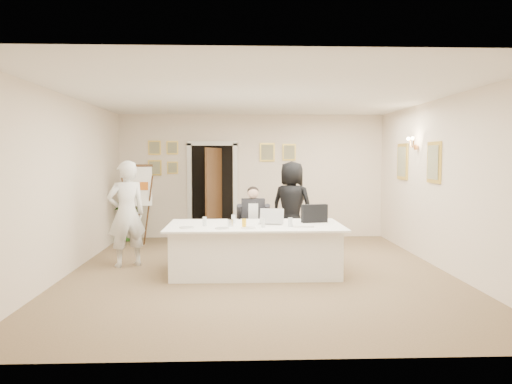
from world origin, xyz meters
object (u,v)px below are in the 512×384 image
object	(u,v)px
seated_man	(253,223)
paper_stack	(303,226)
conference_table	(255,248)
laptop_bag	(314,213)
flip_chart	(138,209)
standing_woman	(292,206)
potted_palm	(126,214)
steel_jug	(231,223)
oj_glass	(244,223)
standing_man	(126,214)
laptop	(271,215)

from	to	relation	value
seated_man	paper_stack	bearing A→B (deg)	-50.59
conference_table	laptop_bag	distance (m)	1.13
seated_man	flip_chart	xyz separation A→B (m)	(-2.33, 1.48, 0.10)
standing_woman	laptop_bag	size ratio (longest dim) A/B	4.17
conference_table	flip_chart	xyz separation A→B (m)	(-2.32, 2.52, 0.37)
seated_man	potted_palm	world-z (taller)	seated_man
standing_woman	laptop_bag	distance (m)	1.70
steel_jug	seated_man	bearing A→B (deg)	72.54
flip_chart	potted_palm	size ratio (longest dim) A/B	1.43
seated_man	potted_palm	distance (m)	3.54
standing_woman	steel_jug	bearing A→B (deg)	89.76
conference_table	potted_palm	distance (m)	4.27
seated_man	oj_glass	xyz separation A→B (m)	(-0.18, -1.37, 0.17)
seated_man	potted_palm	bearing A→B (deg)	151.70
flip_chart	paper_stack	bearing A→B (deg)	-42.63
seated_man	oj_glass	size ratio (longest dim) A/B	10.25
conference_table	laptop_bag	bearing A→B (deg)	12.05
laptop_bag	paper_stack	bearing A→B (deg)	-127.74
seated_man	laptop_bag	world-z (taller)	seated_man
laptop_bag	flip_chart	bearing A→B (deg)	133.84
seated_man	paper_stack	xyz separation A→B (m)	(0.72, -1.33, 0.12)
conference_table	oj_glass	xyz separation A→B (m)	(-0.17, -0.33, 0.45)
standing_man	paper_stack	size ratio (longest dim) A/B	5.67
laptop_bag	paper_stack	distance (m)	0.57
flip_chart	standing_man	world-z (taller)	standing_man
seated_man	standing_woman	size ratio (longest dim) A/B	0.76
standing_man	steel_jug	xyz separation A→B (m)	(1.75, -0.78, -0.06)
seated_man	standing_woman	bearing A→B (deg)	58.10
paper_stack	laptop	bearing A→B (deg)	141.55
oj_glass	steel_jug	xyz separation A→B (m)	(-0.21, 0.13, -0.01)
potted_palm	laptop	distance (m)	4.40
standing_man	standing_woman	size ratio (longest dim) A/B	1.01
seated_man	standing_man	size ratio (longest dim) A/B	0.75
standing_woman	laptop	distance (m)	1.89
conference_table	laptop	distance (m)	0.59
laptop	paper_stack	distance (m)	0.61
potted_palm	seated_man	bearing A→B (deg)	-39.19
seated_man	laptop	bearing A→B (deg)	-64.13
laptop_bag	oj_glass	xyz separation A→B (m)	(-1.15, -0.54, -0.08)
flip_chart	laptop_bag	bearing A→B (deg)	-35.01
conference_table	flip_chart	distance (m)	3.44
standing_woman	oj_glass	xyz separation A→B (m)	(-0.97, -2.23, -0.04)
flip_chart	standing_man	xyz separation A→B (m)	(0.18, -1.94, 0.12)
seated_man	laptop_bag	distance (m)	1.30
seated_man	steel_jug	world-z (taller)	seated_man
potted_palm	steel_jug	xyz separation A→B (m)	(2.35, -3.48, 0.25)
laptop_bag	oj_glass	size ratio (longest dim) A/B	3.24
seated_man	standing_woman	world-z (taller)	standing_woman
standing_man	oj_glass	size ratio (longest dim) A/B	13.69
seated_man	standing_woman	xyz separation A→B (m)	(0.79, 0.85, 0.21)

